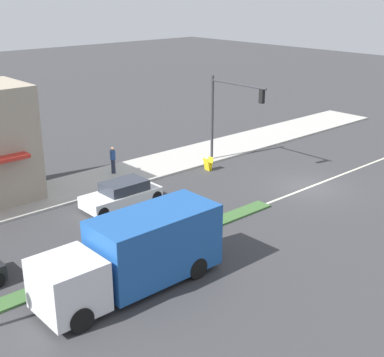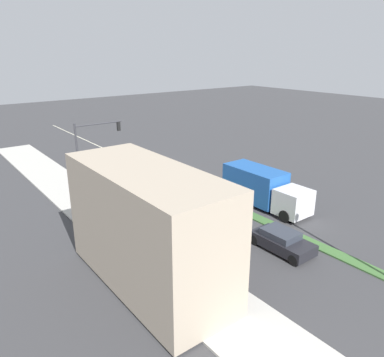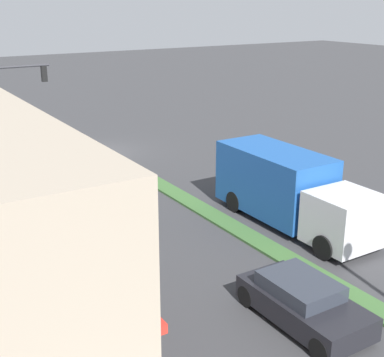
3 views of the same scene
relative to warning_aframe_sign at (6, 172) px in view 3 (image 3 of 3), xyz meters
name	(u,v)px [view 3 (image 3 of 3)]	position (x,y,z in m)	size (l,w,h in m)	color
ground_plane	(316,276)	(-6.18, 15.66, -0.43)	(160.00, 160.00, 0.00)	#38383A
lane_marking_center	(103,152)	(-6.18, -2.34, -0.42)	(0.16, 60.00, 0.01)	beige
warning_aframe_sign	(6,172)	(0.00, 0.00, 0.00)	(0.45, 0.53, 0.84)	yellow
delivery_truck	(289,189)	(-8.38, 11.72, 1.04)	(2.44, 7.50, 2.87)	silver
van_white	(81,210)	(-1.18, 7.43, 0.21)	(1.84, 4.24, 1.34)	silver
sedan_dark	(303,302)	(-3.98, 17.34, 0.20)	(1.88, 3.89, 1.27)	black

